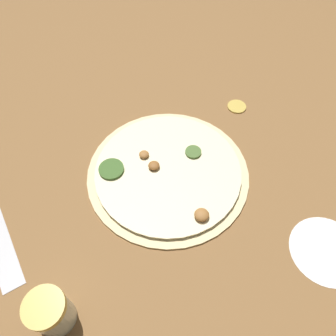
{
  "coord_description": "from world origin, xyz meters",
  "views": [
    {
      "loc": [
        0.27,
        0.28,
        0.57
      ],
      "look_at": [
        0.0,
        0.0,
        0.02
      ],
      "focal_mm": 35.0,
      "sensor_mm": 36.0,
      "label": 1
    }
  ],
  "objects": [
    {
      "name": "ground_plane",
      "position": [
        0.0,
        0.0,
        0.0
      ],
      "size": [
        3.0,
        3.0,
        0.0
      ],
      "primitive_type": "plane",
      "color": "brown"
    },
    {
      "name": "pizza",
      "position": [
        0.0,
        -0.0,
        0.01
      ],
      "size": [
        0.34,
        0.34,
        0.03
      ],
      "color": "beige",
      "rests_on": "ground_plane"
    },
    {
      "name": "spice_jar",
      "position": [
        0.32,
        0.08,
        0.04
      ],
      "size": [
        0.06,
        0.06,
        0.08
      ],
      "color": "silver",
      "rests_on": "ground_plane"
    },
    {
      "name": "loose_cap",
      "position": [
        -0.26,
        -0.02,
        0.0
      ],
      "size": [
        0.05,
        0.05,
        0.01
      ],
      "color": "gold",
      "rests_on": "ground_plane"
    },
    {
      "name": "flour_patch",
      "position": [
        -0.09,
        0.32,
        0.0
      ],
      "size": [
        0.13,
        0.13,
        0.0
      ],
      "color": "white",
      "rests_on": "ground_plane"
    }
  ]
}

